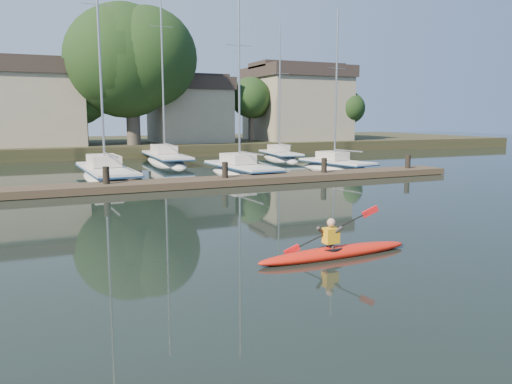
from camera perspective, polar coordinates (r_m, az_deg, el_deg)
name	(u,v)px	position (r m, az deg, el deg)	size (l,w,h in m)	color
ground	(306,263)	(12.45, 5.69, -8.08)	(160.00, 160.00, 0.00)	black
kayak	(335,250)	(13.03, 8.96, -6.58)	(4.47, 0.85, 1.42)	red
dock	(169,184)	(25.30, -9.94, 0.91)	(34.00, 2.00, 1.80)	#463728
sailboat_2	(106,183)	(29.79, -16.73, 1.04)	(2.87, 10.09, 16.52)	silver
sailboat_3	(241,178)	(30.73, -1.69, 1.64)	(2.81, 8.47, 13.43)	silver
sailboat_4	(336,172)	(34.11, 9.14, 2.26)	(3.34, 7.13, 11.67)	silver
sailboat_6	(166,165)	(39.31, -10.26, 3.05)	(2.58, 11.04, 17.46)	silver
sailboat_7	(280,161)	(41.99, 2.77, 3.57)	(2.91, 7.76, 12.21)	silver
shore	(120,119)	(51.22, -15.31, 8.02)	(90.00, 25.25, 12.75)	#222E17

